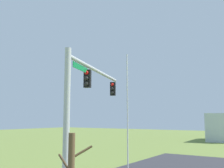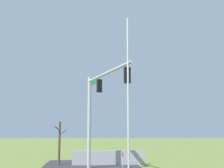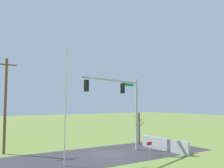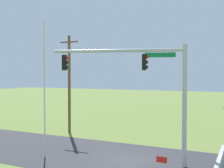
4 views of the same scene
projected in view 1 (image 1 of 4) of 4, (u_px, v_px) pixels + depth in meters
The scene contains 3 objects.
signal_mast at pixel (85, 99), 13.32m from camera, with size 7.77×2.61×7.27m.
flagpole at pixel (127, 113), 19.54m from camera, with size 0.10×0.10×9.10m, color silver.
distant_building at pixel (224, 127), 48.39m from camera, with size 10.49×4.77×5.06m, color silver.
Camera 1 is at (11.79, 8.11, 4.11)m, focal length 41.26 mm.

